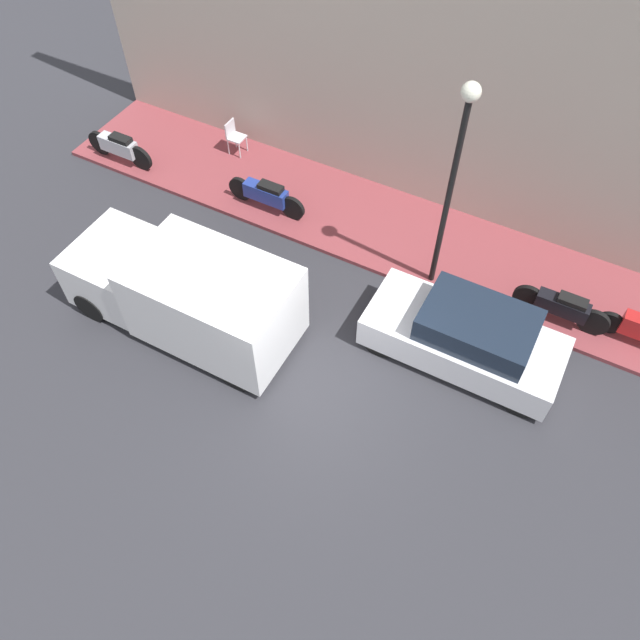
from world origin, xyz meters
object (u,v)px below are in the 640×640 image
object	(u,v)px
motorcycle_black	(562,307)
motorcycle_blue	(266,195)
parked_car	(466,337)
delivery_van	(184,292)
scooter_silver	(119,147)
cafe_chair	(234,135)
streetlamp	(456,163)

from	to	relation	value
motorcycle_black	motorcycle_blue	distance (m)	7.08
parked_car	motorcycle_blue	xyz separation A→B (m)	(1.82, 5.63, -0.15)
delivery_van	motorcycle_black	distance (m)	7.63
parked_car	scooter_silver	xyz separation A→B (m)	(1.58, 9.86, -0.13)
motorcycle_blue	parked_car	bearing A→B (deg)	-107.88
parked_car	motorcycle_blue	size ratio (longest dim) A/B	1.86
delivery_van	cafe_chair	bearing A→B (deg)	23.39
scooter_silver	cafe_chair	bearing A→B (deg)	-54.07
delivery_van	streetlamp	size ratio (longest dim) A/B	1.01
parked_car	cafe_chair	xyz separation A→B (m)	(3.30, 7.49, -0.06)
motorcycle_blue	cafe_chair	size ratio (longest dim) A/B	2.36
streetlamp	cafe_chair	world-z (taller)	streetlamp
scooter_silver	cafe_chair	size ratio (longest dim) A/B	2.25
delivery_van	motorcycle_black	size ratio (longest dim) A/B	2.40
scooter_silver	motorcycle_black	distance (m)	11.31
parked_car	scooter_silver	size ratio (longest dim) A/B	1.94
parked_car	scooter_silver	world-z (taller)	parked_car
motorcycle_blue	streetlamp	bearing A→B (deg)	-93.16
scooter_silver	motorcycle_black	xyz separation A→B (m)	(0.17, -11.31, -0.01)
parked_car	cafe_chair	bearing A→B (deg)	66.26
parked_car	delivery_van	distance (m)	5.59
motorcycle_black	cafe_chair	distance (m)	9.07
motorcycle_black	streetlamp	world-z (taller)	streetlamp
motorcycle_black	motorcycle_blue	world-z (taller)	motorcycle_blue
parked_car	motorcycle_black	bearing A→B (deg)	-39.52
delivery_van	motorcycle_blue	distance (m)	3.71
delivery_van	cafe_chair	size ratio (longest dim) A/B	5.47
motorcycle_black	streetlamp	xyz separation A→B (m)	(-0.18, 2.73, 2.73)
motorcycle_blue	motorcycle_black	bearing A→B (deg)	-90.51
streetlamp	delivery_van	bearing A→B (deg)	130.64
motorcycle_black	scooter_silver	bearing A→B (deg)	90.87
scooter_silver	cafe_chair	xyz separation A→B (m)	(1.72, -2.37, 0.07)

